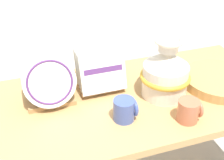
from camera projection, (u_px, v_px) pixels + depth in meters
The scene contains 7 objects.
display_table at pixel (112, 112), 1.43m from camera, with size 1.58×0.66×0.60m.
ceramic_vase at pixel (166, 72), 1.37m from camera, with size 0.23×0.23×0.28m.
dish_rack_round_plates at pixel (49, 82), 1.32m from camera, with size 0.22×0.18×0.24m.
dish_rack_square_plates at pixel (100, 71), 1.43m from camera, with size 0.21×0.17×0.23m.
wicker_charger_stack at pixel (219, 80), 1.49m from camera, with size 0.34×0.34×0.04m.
mug_cobalt_glaze at pixel (125, 110), 1.26m from camera, with size 0.10×0.09×0.09m.
mug_terracotta_glaze at pixel (189, 110), 1.25m from camera, with size 0.10×0.09×0.09m.
Camera 1 is at (-0.36, -1.06, 1.43)m, focal length 50.00 mm.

